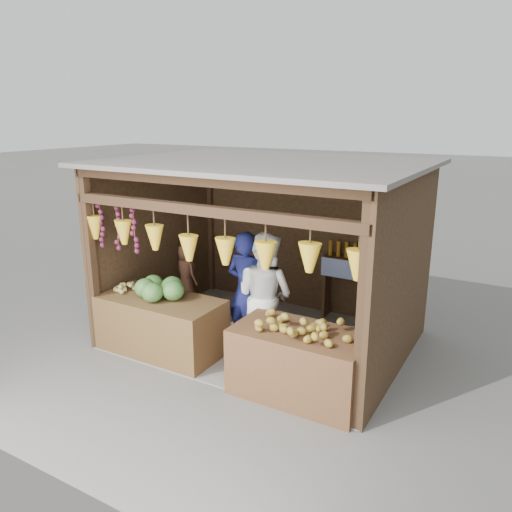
% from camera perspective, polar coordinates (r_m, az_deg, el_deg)
% --- Properties ---
extents(ground, '(80.00, 80.00, 0.00)m').
position_cam_1_polar(ground, '(7.63, 0.89, -9.47)').
color(ground, '#514F49').
rests_on(ground, ground).
extents(stall_structure, '(4.30, 3.30, 2.66)m').
position_cam_1_polar(stall_structure, '(7.06, 0.54, 2.78)').
color(stall_structure, slate).
rests_on(stall_structure, ground).
extents(back_shelf, '(1.25, 0.32, 1.32)m').
position_cam_1_polar(back_shelf, '(8.03, 11.99, -1.82)').
color(back_shelf, '#382314').
rests_on(back_shelf, ground).
extents(counter_left, '(1.76, 0.85, 0.81)m').
position_cam_1_polar(counter_left, '(7.22, -10.77, -7.77)').
color(counter_left, '#50341A').
rests_on(counter_left, ground).
extents(counter_right, '(1.58, 0.85, 0.83)m').
position_cam_1_polar(counter_right, '(6.08, 4.98, -12.13)').
color(counter_right, '#52301B').
rests_on(counter_right, ground).
extents(stool, '(0.30, 0.30, 0.28)m').
position_cam_1_polar(stool, '(8.50, -7.85, -5.86)').
color(stool, black).
rests_on(stool, ground).
extents(man_standing, '(0.66, 0.46, 1.73)m').
position_cam_1_polar(man_standing, '(7.04, -1.09, -4.03)').
color(man_standing, '#13164A').
rests_on(man_standing, ground).
extents(woman_standing, '(0.96, 0.80, 1.77)m').
position_cam_1_polar(woman_standing, '(6.80, 1.01, -4.57)').
color(woman_standing, white).
rests_on(woman_standing, ground).
extents(vendor_seated, '(0.54, 0.43, 0.95)m').
position_cam_1_polar(vendor_seated, '(8.29, -8.01, -1.90)').
color(vendor_seated, '#553122').
rests_on(vendor_seated, stool).
extents(melon_pile, '(1.00, 0.50, 0.32)m').
position_cam_1_polar(melon_pile, '(7.07, -11.22, -3.42)').
color(melon_pile, '#164A13').
rests_on(melon_pile, counter_left).
extents(tanfruit_pile, '(0.34, 0.40, 0.13)m').
position_cam_1_polar(tanfruit_pile, '(7.46, -14.78, -3.39)').
color(tanfruit_pile, '#9D8A48').
rests_on(tanfruit_pile, counter_left).
extents(mango_pile, '(1.40, 0.64, 0.22)m').
position_cam_1_polar(mango_pile, '(5.80, 5.33, -7.85)').
color(mango_pile, '#AA4416').
rests_on(mango_pile, counter_right).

